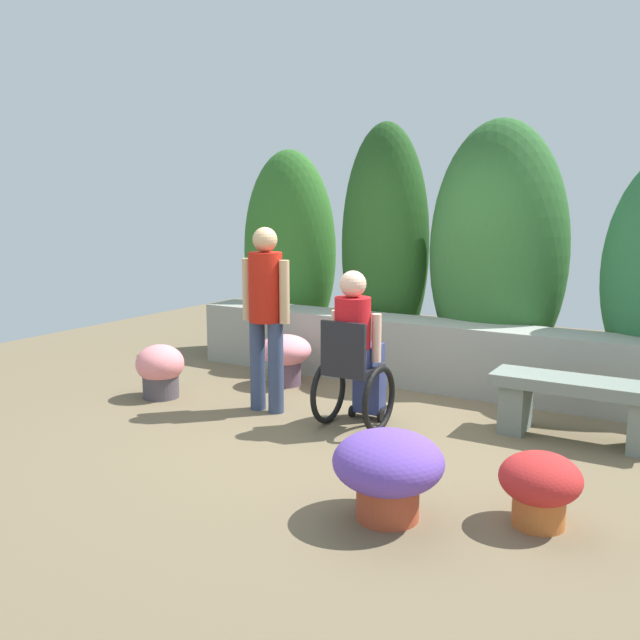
{
  "coord_description": "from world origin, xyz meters",
  "views": [
    {
      "loc": [
        2.57,
        -4.98,
        1.88
      ],
      "look_at": [
        -0.49,
        0.19,
        0.85
      ],
      "focal_mm": 38.76,
      "sensor_mm": 36.0,
      "label": 1
    }
  ],
  "objects": [
    {
      "name": "ground_plane",
      "position": [
        0.0,
        0.0,
        0.0
      ],
      "size": [
        11.6,
        11.6,
        0.0
      ],
      "primitive_type": "plane",
      "color": "brown"
    },
    {
      "name": "stone_retaining_wall",
      "position": [
        0.0,
        1.55,
        0.34
      ],
      "size": [
        5.42,
        0.53,
        0.68
      ],
      "primitive_type": "cube",
      "color": "gray",
      "rests_on": "ground"
    },
    {
      "name": "hedge_backdrop",
      "position": [
        0.16,
        2.18,
        1.3
      ],
      "size": [
        5.78,
        1.13,
        2.77
      ],
      "color": "#306A26",
      "rests_on": "ground"
    },
    {
      "name": "stone_bench",
      "position": [
        1.64,
        0.6,
        0.33
      ],
      "size": [
        1.34,
        0.42,
        0.5
      ],
      "rotation": [
        0.0,
        0.0,
        -0.15
      ],
      "color": "slate",
      "rests_on": "ground"
    },
    {
      "name": "person_in_wheelchair",
      "position": [
        -0.05,
        0.01,
        0.62
      ],
      "size": [
        0.53,
        0.66,
        1.33
      ],
      "rotation": [
        0.0,
        0.0,
        -0.1
      ],
      "color": "black",
      "rests_on": "ground"
    },
    {
      "name": "person_standing_companion",
      "position": [
        -0.94,
        -0.01,
        0.96
      ],
      "size": [
        0.49,
        0.3,
        1.66
      ],
      "rotation": [
        0.0,
        0.0,
        0.12
      ],
      "color": "#364465",
      "rests_on": "ground"
    },
    {
      "name": "flower_pot_purple_near",
      "position": [
        -1.3,
        0.84,
        0.32
      ],
      "size": [
        0.54,
        0.54,
        0.53
      ],
      "color": "#62485A",
      "rests_on": "ground"
    },
    {
      "name": "flower_pot_terracotta_by_wall",
      "position": [
        0.93,
        -1.42,
        0.31
      ],
      "size": [
        0.67,
        0.67,
        0.54
      ],
      "color": "#AB4429",
      "rests_on": "ground"
    },
    {
      "name": "flower_pot_red_accent",
      "position": [
        -2.08,
        -0.18,
        0.28
      ],
      "size": [
        0.46,
        0.46,
        0.52
      ],
      "color": "#4B444C",
      "rests_on": "ground"
    },
    {
      "name": "flower_pot_small_foreground",
      "position": [
        1.74,
        -1.05,
        0.25
      ],
      "size": [
        0.48,
        0.48,
        0.44
      ],
      "color": "#BD622B",
      "rests_on": "ground"
    }
  ]
}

